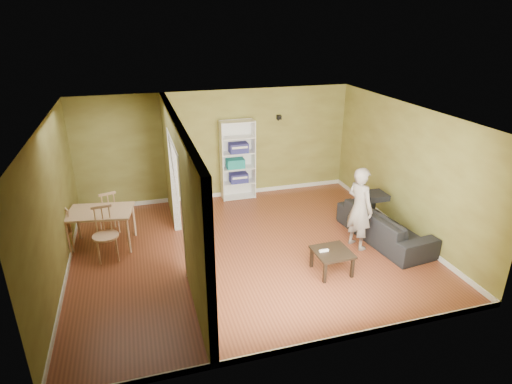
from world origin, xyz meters
TOP-DOWN VIEW (x-y plane):
  - room_shell at (0.00, 0.00)m, footprint 6.50×6.50m
  - partition at (-1.20, 0.00)m, footprint 0.22×5.50m
  - wall_speaker at (1.50, 2.69)m, footprint 0.10×0.10m
  - sofa at (2.70, -0.33)m, footprint 2.25×1.17m
  - person at (2.04, -0.43)m, footprint 0.81×0.71m
  - bookshelf at (0.43, 2.60)m, footprint 0.81×0.35m
  - paper_box_navy_a at (0.45, 2.56)m, footprint 0.43×0.28m
  - paper_box_teal at (0.37, 2.56)m, footprint 0.42×0.28m
  - paper_box_navy_b at (0.46, 2.56)m, footprint 0.44×0.29m
  - coffee_table at (1.18, -1.12)m, footprint 0.62×0.62m
  - game_controller at (1.03, -1.09)m, footprint 0.17×0.04m
  - dining_table at (-2.65, 0.97)m, footprint 1.18×0.79m
  - chair_left at (-3.38, 0.91)m, footprint 0.53×0.53m
  - chair_near at (-2.56, 0.42)m, footprint 0.51×0.51m
  - chair_far at (-2.56, 1.53)m, footprint 0.53×0.53m

SIDE VIEW (x-z plane):
  - coffee_table at x=1.18m, z-range 0.14..0.56m
  - sofa at x=2.70m, z-range 0.00..0.82m
  - game_controller at x=1.03m, z-range 0.41..0.45m
  - chair_left at x=-3.38m, z-range 0.00..0.88m
  - chair_far at x=-2.56m, z-range 0.00..0.93m
  - chair_near at x=-2.56m, z-range 0.00..1.01m
  - paper_box_navy_a at x=0.45m, z-range 0.41..0.62m
  - dining_table at x=-2.65m, z-range 0.29..1.03m
  - paper_box_teal at x=0.37m, z-range 0.78..1.00m
  - person at x=2.04m, z-range 0.00..1.89m
  - bookshelf at x=0.43m, z-range 0.00..1.92m
  - paper_box_navy_b at x=0.46m, z-range 1.16..1.38m
  - room_shell at x=0.00m, z-range -1.95..4.55m
  - partition at x=-1.20m, z-range 0.00..2.60m
  - wall_speaker at x=1.50m, z-range 1.85..1.95m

